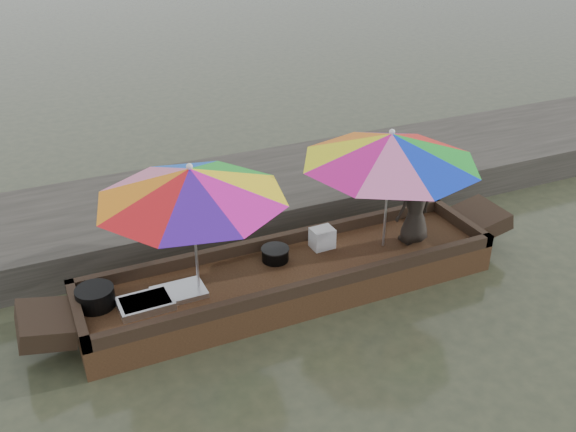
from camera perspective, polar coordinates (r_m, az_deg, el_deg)
name	(u,v)px	position (r m, az deg, el deg)	size (l,w,h in m)	color
water	(291,292)	(7.87, 0.30, -6.76)	(80.00, 80.00, 0.00)	#313625
dock	(229,200)	(9.51, -5.25, 1.39)	(22.00, 2.20, 0.50)	#2D2B26
boat_hull	(291,280)	(7.77, 0.31, -5.70)	(5.04, 1.20, 0.35)	black
cooking_pot	(95,297)	(7.28, -16.76, -6.93)	(0.42, 0.42, 0.22)	black
tray_crayfish	(146,304)	(7.16, -12.55, -7.61)	(0.58, 0.40, 0.09)	silver
tray_scallop	(179,292)	(7.30, -9.67, -6.70)	(0.58, 0.40, 0.06)	silver
charcoal_grill	(275,255)	(7.78, -1.14, -3.47)	(0.32, 0.32, 0.15)	black
supply_bag	(322,238)	(8.04, 3.06, -1.97)	(0.28, 0.22, 0.26)	silver
vendor	(415,205)	(8.14, 11.26, 0.93)	(0.50, 0.33, 1.02)	black
umbrella_bow	(194,230)	(6.94, -8.32, -1.28)	(2.06, 2.06, 1.55)	#14A521
umbrella_stern	(387,190)	(7.86, 8.83, 2.30)	(2.16, 2.16, 1.55)	red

